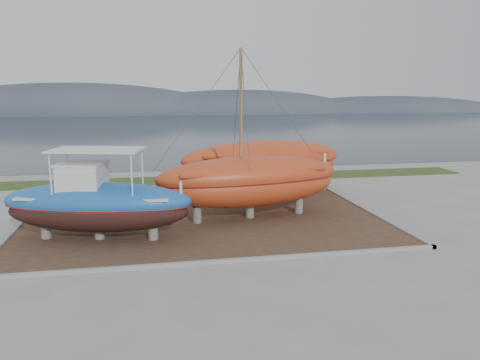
{
  "coord_description": "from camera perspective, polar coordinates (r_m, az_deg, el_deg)",
  "views": [
    {
      "loc": [
        -2.62,
        -19.2,
        6.61
      ],
      "look_at": [
        1.88,
        4.0,
        2.1
      ],
      "focal_mm": 35.0,
      "sensor_mm": 36.0,
      "label": 1
    }
  ],
  "objects": [
    {
      "name": "white_dinghy",
      "position": [
        26.59,
        -20.2,
        -2.86
      ],
      "size": [
        4.06,
        2.49,
        1.14
      ],
      "primitive_type": null,
      "rotation": [
        0.0,
        0.0,
        0.3
      ],
      "color": "silver",
      "rests_on": "dirt_patch"
    },
    {
      "name": "blue_caique",
      "position": [
        21.65,
        -17.01,
        -1.71
      ],
      "size": [
        8.84,
        4.49,
        4.07
      ],
      "primitive_type": null,
      "rotation": [
        0.0,
        0.0,
        -0.23
      ],
      "color": "#1C5CAD",
      "rests_on": "dirt_patch"
    },
    {
      "name": "dirt_patch",
      "position": [
        24.26,
        -4.39,
        -4.96
      ],
      "size": [
        18.0,
        12.0,
        0.06
      ],
      "primitive_type": "cube",
      "color": "#422D1E",
      "rests_on": "ground"
    },
    {
      "name": "mountain_ridge",
      "position": [
        144.37,
        -10.04,
        8.03
      ],
      "size": [
        200.0,
        36.0,
        20.0
      ],
      "primitive_type": null,
      "color": "#333D49",
      "rests_on": "ground"
    },
    {
      "name": "grass_strip",
      "position": [
        35.41,
        -6.55,
        0.05
      ],
      "size": [
        44.0,
        3.0,
        0.08
      ],
      "primitive_type": "cube",
      "color": "#284219",
      "rests_on": "ground"
    },
    {
      "name": "ground",
      "position": [
        20.47,
        -3.07,
        -8.04
      ],
      "size": [
        140.0,
        140.0,
        0.0
      ],
      "primitive_type": "plane",
      "color": "gray",
      "rests_on": "ground"
    },
    {
      "name": "sea",
      "position": [
        89.48,
        -9.34,
        6.44
      ],
      "size": [
        260.0,
        100.0,
        0.04
      ],
      "primitive_type": null,
      "color": "#192832",
      "rests_on": "ground"
    },
    {
      "name": "curb_frame",
      "position": [
        24.24,
        -4.39,
        -4.86
      ],
      "size": [
        18.6,
        12.6,
        0.15
      ],
      "primitive_type": null,
      "color": "gray",
      "rests_on": "ground"
    },
    {
      "name": "orange_bare_hull",
      "position": [
        29.28,
        2.8,
        1.31
      ],
      "size": [
        10.87,
        4.81,
        3.44
      ],
      "primitive_type": null,
      "rotation": [
        0.0,
        0.0,
        0.16
      ],
      "color": "#AB3B1A",
      "rests_on": "dirt_patch"
    },
    {
      "name": "orange_sailboat",
      "position": [
        23.9,
        1.24,
        5.44
      ],
      "size": [
        10.22,
        4.38,
        8.63
      ],
      "primitive_type": null,
      "rotation": [
        0.0,
        0.0,
        0.15
      ],
      "color": "#AB3B1A",
      "rests_on": "dirt_patch"
    }
  ]
}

